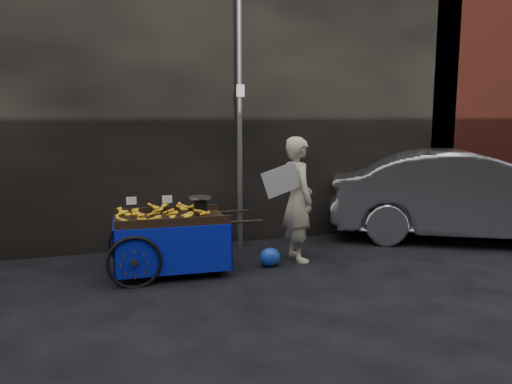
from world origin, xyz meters
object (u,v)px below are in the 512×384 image
object	(u,v)px
banana_cart	(167,224)
plastic_bag	(270,257)
vendor	(298,199)
parked_car	(468,196)

from	to	relation	value
banana_cart	plastic_bag	xyz separation A→B (m)	(1.36, -0.16, -0.52)
vendor	banana_cart	bearing A→B (deg)	89.06
banana_cart	parked_car	xyz separation A→B (m)	(4.97, 0.25, 0.08)
banana_cart	vendor	bearing A→B (deg)	3.50
vendor	parked_car	distance (m)	3.15
banana_cart	parked_car	world-z (taller)	parked_car
vendor	plastic_bag	world-z (taller)	vendor
plastic_bag	parked_car	bearing A→B (deg)	6.45
banana_cart	parked_car	bearing A→B (deg)	5.93
banana_cart	parked_car	distance (m)	4.98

